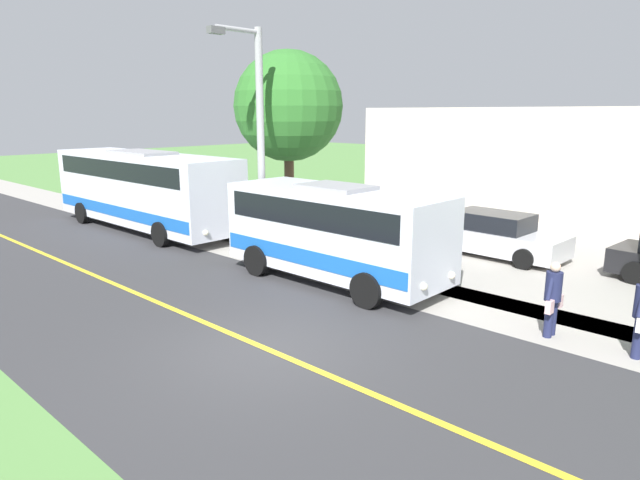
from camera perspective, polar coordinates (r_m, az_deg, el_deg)
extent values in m
plane|color=#548442|center=(11.47, -5.52, -11.12)|extent=(120.00, 120.00, 0.00)
cube|color=#333335|center=(11.47, -5.52, -11.10)|extent=(8.00, 100.00, 0.01)
cube|color=#9E9991|center=(15.17, 9.40, -5.13)|extent=(2.40, 100.00, 0.01)
cube|color=#9E9991|center=(20.43, 27.96, -1.78)|extent=(14.00, 36.00, 0.01)
cube|color=gold|center=(11.47, -5.52, -11.08)|extent=(0.16, 100.00, 0.00)
cube|color=silver|center=(15.45, 1.59, 1.07)|extent=(2.31, 6.61, 2.27)
cube|color=blue|center=(15.58, 1.58, -1.04)|extent=(2.35, 6.48, 0.44)
cube|color=black|center=(15.34, 1.60, 3.21)|extent=(2.35, 5.95, 0.70)
cube|color=gray|center=(15.24, 1.62, 5.47)|extent=(1.39, 1.98, 0.12)
cylinder|color=black|center=(15.39, 10.17, -3.15)|extent=(0.25, 0.90, 0.90)
cylinder|color=black|center=(13.59, 4.82, -5.18)|extent=(0.25, 0.90, 0.90)
cylinder|color=black|center=(17.86, -0.90, -0.70)|extent=(0.25, 0.90, 0.90)
cylinder|color=black|center=(16.33, -6.54, -2.10)|extent=(0.25, 0.90, 0.90)
sphere|color=#F2EACC|center=(14.27, 13.37, -3.55)|extent=(0.20, 0.20, 0.20)
sphere|color=#F2EACC|center=(13.22, 10.61, -4.74)|extent=(0.20, 0.20, 0.20)
cube|color=silver|center=(23.59, -17.66, 5.15)|extent=(2.49, 10.14, 2.71)
cube|color=blue|center=(23.70, -17.53, 3.22)|extent=(2.53, 9.94, 0.44)
cube|color=black|center=(23.50, -17.80, 7.09)|extent=(2.53, 9.13, 0.70)
cube|color=gray|center=(23.45, -17.90, 8.57)|extent=(1.49, 3.04, 0.12)
cylinder|color=black|center=(21.83, -10.51, 1.61)|extent=(0.25, 0.90, 0.90)
cylinder|color=black|center=(20.49, -16.09, 0.57)|extent=(0.25, 0.90, 0.90)
cylinder|color=black|center=(27.08, -18.49, 3.34)|extent=(0.25, 0.90, 0.90)
cylinder|color=black|center=(26.01, -23.28, 2.58)|extent=(0.25, 0.90, 0.90)
sphere|color=#F2EACC|center=(19.93, -8.49, 1.34)|extent=(0.20, 0.20, 0.20)
sphere|color=#F2EACC|center=(19.13, -11.68, 0.72)|extent=(0.20, 0.20, 0.20)
cylinder|color=#1E2347|center=(12.49, 29.89, -8.80)|extent=(0.18, 0.18, 0.81)
cylinder|color=#1E2347|center=(12.98, 22.79, -7.32)|extent=(0.18, 0.18, 0.79)
cylinder|color=#1E2347|center=(12.80, 22.47, -7.57)|extent=(0.18, 0.18, 0.79)
cylinder|color=#1E2347|center=(12.67, 22.91, -4.41)|extent=(0.34, 0.34, 0.63)
sphere|color=beige|center=(12.56, 23.08, -2.57)|extent=(0.22, 0.22, 0.22)
cylinder|color=#1E2347|center=(12.83, 23.21, -4.09)|extent=(0.27, 0.10, 0.57)
cube|color=beige|center=(13.00, 23.38, -5.77)|extent=(0.20, 0.12, 0.28)
cylinder|color=#1E2347|center=(12.50, 22.63, -4.47)|extent=(0.27, 0.10, 0.57)
cube|color=beige|center=(12.53, 22.55, -6.38)|extent=(0.20, 0.12, 0.28)
cylinder|color=#9E9EA3|center=(18.16, -6.10, 9.58)|extent=(0.24, 0.24, 7.24)
cylinder|color=#9E9EA3|center=(17.78, -8.47, 20.64)|extent=(1.60, 0.14, 0.14)
cube|color=#59595B|center=(17.28, -10.67, 20.46)|extent=(0.50, 0.24, 0.20)
cube|color=silver|center=(19.30, 17.74, -0.04)|extent=(1.95, 4.46, 0.70)
cube|color=black|center=(19.26, 17.35, 1.89)|extent=(1.61, 2.47, 0.57)
cylinder|color=black|center=(19.60, 22.45, -0.86)|extent=(0.24, 0.65, 0.64)
cylinder|color=black|center=(17.98, 20.21, -1.85)|extent=(0.24, 0.65, 0.64)
cylinder|color=black|center=(20.74, 15.53, 0.39)|extent=(0.24, 0.65, 0.64)
cylinder|color=black|center=(19.23, 12.86, -0.44)|extent=(0.24, 0.65, 0.64)
cylinder|color=black|center=(17.75, 29.65, -2.96)|extent=(0.27, 0.65, 0.64)
cylinder|color=brown|center=(20.85, -3.17, 4.78)|extent=(0.36, 0.36, 3.41)
sphere|color=#2D6B28|center=(20.64, -3.28, 13.58)|extent=(3.97, 3.97, 3.97)
cube|color=beige|center=(29.26, 28.92, 7.03)|extent=(10.00, 22.54, 4.91)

